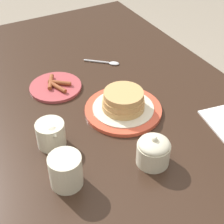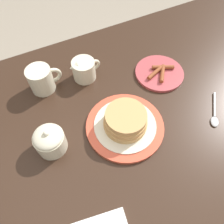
# 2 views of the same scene
# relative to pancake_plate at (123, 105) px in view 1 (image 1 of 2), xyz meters

# --- Properties ---
(dining_table) EXTENTS (1.45, 0.88, 0.72)m
(dining_table) POSITION_rel_pancake_plate_xyz_m (0.06, 0.02, -0.14)
(dining_table) COLOR #332116
(dining_table) RESTS_ON ground_plane
(pancake_plate) EXTENTS (0.24, 0.24, 0.07)m
(pancake_plate) POSITION_rel_pancake_plate_xyz_m (0.00, 0.00, 0.00)
(pancake_plate) COLOR #DB5138
(pancake_plate) RESTS_ON dining_table
(side_plate_bacon) EXTENTS (0.17, 0.17, 0.02)m
(side_plate_bacon) POSITION_rel_pancake_plate_xyz_m (0.21, 0.14, -0.02)
(side_plate_bacon) COLOR #B2474C
(side_plate_bacon) RESTS_ON dining_table
(coffee_mug) EXTENTS (0.11, 0.08, 0.09)m
(coffee_mug) POSITION_rel_pancake_plate_xyz_m (-0.17, 0.26, 0.02)
(coffee_mug) COLOR beige
(coffee_mug) RESTS_ON dining_table
(creamer_pitcher) EXTENTS (0.11, 0.08, 0.08)m
(creamer_pitcher) POSITION_rel_pancake_plate_xyz_m (-0.03, 0.24, 0.01)
(creamer_pitcher) COLOR beige
(creamer_pitcher) RESTS_ON dining_table
(sugar_bowl) EXTENTS (0.09, 0.09, 0.09)m
(sugar_bowl) POSITION_rel_pancake_plate_xyz_m (-0.22, 0.04, 0.01)
(sugar_bowl) COLOR beige
(sugar_bowl) RESTS_ON dining_table
(spoon) EXTENTS (0.10, 0.11, 0.01)m
(spoon) POSITION_rel_pancake_plate_xyz_m (0.27, -0.09, -0.02)
(spoon) COLOR silver
(spoon) RESTS_ON dining_table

